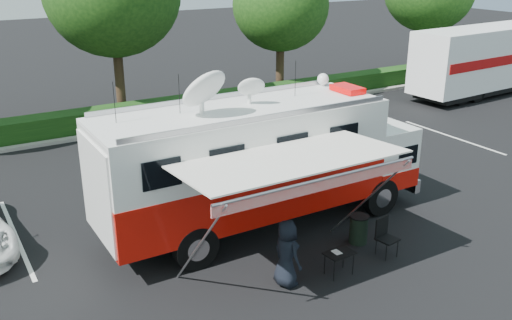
{
  "coord_description": "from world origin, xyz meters",
  "views": [
    {
      "loc": [
        -8.05,
        -12.96,
        7.71
      ],
      "look_at": [
        0.0,
        0.5,
        1.9
      ],
      "focal_mm": 40.0,
      "sensor_mm": 36.0,
      "label": 1
    }
  ],
  "objects": [
    {
      "name": "back_border",
      "position": [
        1.14,
        12.9,
        5.0
      ],
      "size": [
        60.0,
        6.14,
        8.87
      ],
      "color": "#9E998E",
      "rests_on": "ground_plane"
    },
    {
      "name": "person",
      "position": [
        -1.24,
        -3.01,
        0.0
      ],
      "size": [
        0.64,
        0.9,
        1.72
      ],
      "primitive_type": "imported",
      "rotation": [
        0.0,
        0.0,
        1.69
      ],
      "color": "black",
      "rests_on": "ground_plane"
    },
    {
      "name": "stall_lines",
      "position": [
        -0.5,
        3.0,
        0.0
      ],
      "size": [
        24.12,
        5.5,
        0.01
      ],
      "color": "silver",
      "rests_on": "ground_plane"
    },
    {
      "name": "folding_chair",
      "position": [
        1.83,
        -3.1,
        0.62
      ],
      "size": [
        0.57,
        0.59,
        1.04
      ],
      "color": "black",
      "rests_on": "ground_plane"
    },
    {
      "name": "ground_plane",
      "position": [
        0.0,
        0.0,
        0.0
      ],
      "size": [
        120.0,
        120.0,
        0.0
      ],
      "primitive_type": "plane",
      "color": "black",
      "rests_on": "ground"
    },
    {
      "name": "awning",
      "position": [
        -0.96,
        -2.8,
        3.04
      ],
      "size": [
        5.36,
        2.76,
        3.24
      ],
      "color": "silver",
      "rests_on": "ground_plane"
    },
    {
      "name": "semi_trailer",
      "position": [
        20.2,
        7.66,
        1.97
      ],
      "size": [
        12.26,
        3.25,
        3.74
      ],
      "color": "white",
      "rests_on": "ground_plane"
    },
    {
      "name": "folding_table",
      "position": [
        0.15,
        -3.3,
        0.57
      ],
      "size": [
        0.78,
        0.59,
        0.63
      ],
      "color": "black",
      "rests_on": "ground_plane"
    },
    {
      "name": "trash_bin",
      "position": [
        1.68,
        -2.26,
        0.41
      ],
      "size": [
        0.54,
        0.54,
        0.82
      ],
      "color": "black",
      "rests_on": "ground_plane"
    },
    {
      "name": "command_truck",
      "position": [
        -0.09,
        -0.0,
        2.02
      ],
      "size": [
        9.82,
        2.7,
        4.72
      ],
      "color": "black",
      "rests_on": "ground_plane"
    }
  ]
}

